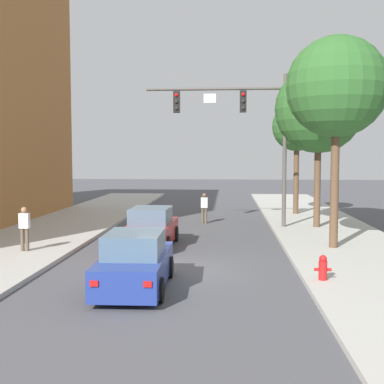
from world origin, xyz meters
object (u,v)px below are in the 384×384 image
(car_following_blue, at_px, (135,263))
(pedestrian_crossing_road, at_px, (204,207))
(street_tree_third, at_px, (297,127))
(pedestrian_sidewalk_left_walker, at_px, (25,227))
(street_tree_nearest, at_px, (337,88))
(car_lead_red, at_px, (151,229))
(fire_hydrant, at_px, (323,268))
(traffic_signal_mast, at_px, (245,121))
(street_tree_second, at_px, (319,110))

(car_following_blue, xyz_separation_m, pedestrian_crossing_road, (1.29, 13.42, 0.19))
(car_following_blue, distance_m, street_tree_third, 18.93)
(pedestrian_sidewalk_left_walker, distance_m, street_tree_nearest, 12.77)
(car_following_blue, xyz_separation_m, street_tree_third, (6.68, 17.09, 4.65))
(pedestrian_sidewalk_left_walker, relative_size, pedestrian_crossing_road, 1.00)
(car_lead_red, relative_size, fire_hydrant, 5.93)
(traffic_signal_mast, bearing_deg, street_tree_third, 59.57)
(street_tree_nearest, bearing_deg, car_following_blue, -138.23)
(car_following_blue, xyz_separation_m, street_tree_nearest, (6.62, 5.91, 5.52))
(street_tree_third, bearing_deg, car_lead_red, -124.07)
(pedestrian_sidewalk_left_walker, bearing_deg, street_tree_nearest, 7.59)
(pedestrian_crossing_road, bearing_deg, fire_hydrant, -72.58)
(traffic_signal_mast, bearing_deg, fire_hydrant, -79.93)
(street_tree_third, bearing_deg, fire_hydrant, -94.99)
(fire_hydrant, relative_size, street_tree_second, 0.09)
(pedestrian_sidewalk_left_walker, height_order, street_tree_second, street_tree_second)
(pedestrian_crossing_road, xyz_separation_m, street_tree_second, (5.66, -1.96, 4.99))
(traffic_signal_mast, distance_m, pedestrian_sidewalk_left_walker, 11.73)
(pedestrian_crossing_road, bearing_deg, traffic_signal_mast, -43.65)
(car_following_blue, distance_m, pedestrian_crossing_road, 13.48)
(traffic_signal_mast, height_order, pedestrian_sidewalk_left_walker, traffic_signal_mast)
(traffic_signal_mast, height_order, car_following_blue, traffic_signal_mast)
(fire_hydrant, xyz_separation_m, street_tree_third, (1.43, 16.33, 4.86))
(street_tree_nearest, bearing_deg, traffic_signal_mast, 120.53)
(car_following_blue, xyz_separation_m, pedestrian_sidewalk_left_walker, (-4.95, 4.37, 0.34))
(car_following_blue, bearing_deg, car_lead_red, 94.78)
(street_tree_second, bearing_deg, street_tree_third, 92.73)
(traffic_signal_mast, height_order, street_tree_second, street_tree_second)
(traffic_signal_mast, relative_size, street_tree_second, 0.95)
(car_lead_red, bearing_deg, traffic_signal_mast, 52.17)
(traffic_signal_mast, bearing_deg, street_tree_second, 0.27)
(car_lead_red, bearing_deg, fire_hydrant, -44.28)
(car_lead_red, height_order, street_tree_nearest, street_tree_nearest)
(traffic_signal_mast, height_order, street_tree_nearest, street_tree_nearest)
(car_lead_red, xyz_separation_m, pedestrian_sidewalk_left_walker, (-4.42, -2.04, 0.34))
(pedestrian_crossing_road, xyz_separation_m, fire_hydrant, (3.97, -12.65, -0.41))
(traffic_signal_mast, height_order, street_tree_third, traffic_signal_mast)
(street_tree_second, bearing_deg, fire_hydrant, -99.00)
(pedestrian_crossing_road, bearing_deg, pedestrian_sidewalk_left_walker, -124.62)
(pedestrian_crossing_road, bearing_deg, street_tree_nearest, -54.60)
(pedestrian_sidewalk_left_walker, bearing_deg, street_tree_second, 30.75)
(fire_hydrant, xyz_separation_m, street_tree_second, (1.69, 10.69, 5.39))
(car_lead_red, xyz_separation_m, street_tree_third, (7.22, 10.68, 4.65))
(street_tree_nearest, xyz_separation_m, street_tree_second, (0.33, 5.54, -0.34))
(traffic_signal_mast, distance_m, street_tree_nearest, 6.47)
(fire_hydrant, bearing_deg, car_following_blue, -171.74)
(car_following_blue, distance_m, street_tree_nearest, 10.45)
(pedestrian_crossing_road, xyz_separation_m, street_tree_nearest, (5.33, -7.50, 5.33))
(car_lead_red, height_order, street_tree_second, street_tree_second)
(traffic_signal_mast, height_order, pedestrian_crossing_road, traffic_signal_mast)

